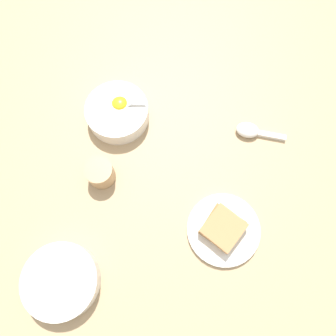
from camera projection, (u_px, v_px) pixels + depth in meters
The scene contains 7 objects.
ground_plane at pixel (163, 188), 0.88m from camera, with size 3.00×3.00×0.00m, color tan.
egg_bowl at pixel (118, 112), 0.91m from camera, with size 0.17×0.17×0.08m.
toast_plate at pixel (223, 230), 0.83m from camera, with size 0.19×0.19×0.01m.
toast_sandwich at pixel (223, 228), 0.81m from camera, with size 0.13×0.12×0.03m.
soup_spoon at pixel (251, 131), 0.91m from camera, with size 0.05×0.14×0.03m.
congee_bowl at pixel (61, 281), 0.78m from camera, with size 0.18×0.18×0.05m.
drinking_cup at pixel (100, 173), 0.85m from camera, with size 0.07×0.07×0.06m.
Camera 1 is at (0.22, 0.03, 0.85)m, focal length 35.00 mm.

